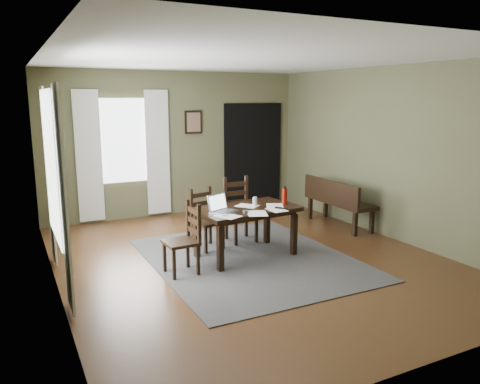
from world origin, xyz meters
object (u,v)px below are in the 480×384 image
chair_end (184,240)px  bench (337,199)px  water_bottle (284,196)px  chair_back_right (240,210)px  chair_back_left (206,220)px  laptop (221,207)px  dining_table (246,214)px

chair_end → bench: size_ratio=0.63×
chair_end → water_bottle: 1.66m
chair_back_right → water_bottle: chair_back_right is taller
chair_back_left → laptop: laptop is taller
chair_back_left → chair_back_right: chair_back_right is taller
dining_table → chair_end: chair_end is taller
chair_back_right → chair_back_left: bearing=-168.3°
chair_end → laptop: size_ratio=2.11×
chair_end → water_bottle: size_ratio=3.50×
chair_end → bench: bearing=103.5°
dining_table → chair_back_right: 0.76m
chair_back_left → chair_end: bearing=-141.5°
chair_back_left → water_bottle: (0.96, -0.63, 0.39)m
chair_back_right → water_bottle: (0.34, -0.75, 0.34)m
dining_table → chair_end: (-1.00, -0.24, -0.17)m
chair_back_left → laptop: (-0.05, -0.67, 0.33)m
dining_table → water_bottle: 0.64m
chair_back_left → dining_table: bearing=-72.2°
chair_end → water_bottle: bearing=93.8°
chair_back_right → water_bottle: 0.89m
water_bottle → chair_back_right: bearing=114.7°
chair_back_right → bench: 1.88m
chair_back_left → laptop: 0.75m
bench → laptop: 2.68m
chair_back_left → chair_back_right: bearing=-3.0°
chair_end → chair_back_left: chair_end is taller
chair_back_left → water_bottle: bearing=-46.8°
chair_back_right → chair_end: bearing=-142.3°
dining_table → water_bottle: bearing=-9.8°
chair_back_right → bench: bearing=0.8°
bench → water_bottle: water_bottle is taller
chair_back_right → water_bottle: size_ratio=3.80×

